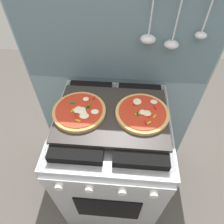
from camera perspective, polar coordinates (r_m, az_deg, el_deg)
name	(u,v)px	position (r m, az deg, el deg)	size (l,w,h in m)	color
ground_plane	(112,187)	(1.77, 0.00, -20.50)	(4.00, 4.00, 0.00)	#4C4742
kitchen_backsplash	(117,88)	(1.30, 1.31, 6.86)	(1.10, 0.09, 1.55)	#7A939E
stove	(112,160)	(1.36, -0.01, -13.61)	(0.60, 0.64, 0.90)	#B7BABF
baking_tray	(112,114)	(0.98, 0.00, -0.70)	(0.54, 0.38, 0.02)	#2D2826
pizza_left	(80,111)	(0.98, -9.24, 0.32)	(0.26, 0.26, 0.03)	tan
pizza_right	(142,113)	(0.97, 8.61, -0.19)	(0.26, 0.26, 0.03)	tan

